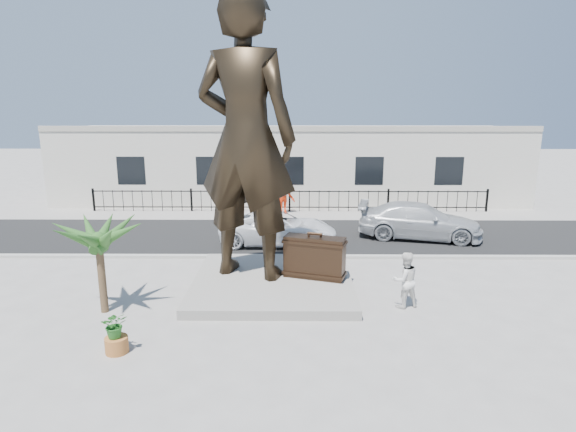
{
  "coord_description": "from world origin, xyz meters",
  "views": [
    {
      "loc": [
        0.13,
        -13.53,
        5.98
      ],
      "look_at": [
        0.0,
        2.0,
        2.3
      ],
      "focal_mm": 30.0,
      "sensor_mm": 36.0,
      "label": 1
    }
  ],
  "objects_px": {
    "suitcase": "(315,257)",
    "car_white": "(278,228)",
    "tourist": "(405,280)",
    "statue": "(246,138)"
  },
  "relations": [
    {
      "from": "statue",
      "to": "suitcase",
      "type": "relative_size",
      "value": 4.61
    },
    {
      "from": "tourist",
      "to": "statue",
      "type": "bearing_deg",
      "value": -38.47
    },
    {
      "from": "suitcase",
      "to": "car_white",
      "type": "bearing_deg",
      "value": 123.29
    },
    {
      "from": "statue",
      "to": "car_white",
      "type": "height_order",
      "value": "statue"
    },
    {
      "from": "suitcase",
      "to": "car_white",
      "type": "height_order",
      "value": "suitcase"
    },
    {
      "from": "suitcase",
      "to": "tourist",
      "type": "height_order",
      "value": "tourist"
    },
    {
      "from": "tourist",
      "to": "car_white",
      "type": "bearing_deg",
      "value": -74.82
    },
    {
      "from": "car_white",
      "to": "suitcase",
      "type": "bearing_deg",
      "value": -160.59
    },
    {
      "from": "suitcase",
      "to": "car_white",
      "type": "distance_m",
      "value": 5.05
    },
    {
      "from": "suitcase",
      "to": "tourist",
      "type": "relative_size",
      "value": 1.16
    }
  ]
}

